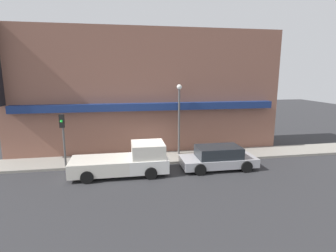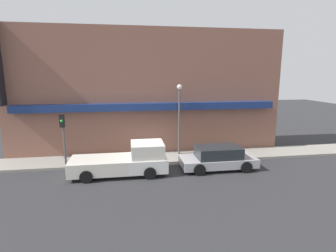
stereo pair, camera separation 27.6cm
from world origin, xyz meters
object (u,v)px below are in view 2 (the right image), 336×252
at_px(pickup_truck, 126,161).
at_px(street_lamp, 179,111).
at_px(fire_hydrant, 137,154).
at_px(traffic_light, 63,130).
at_px(parked_car, 218,158).

relative_size(pickup_truck, street_lamp, 1.12).
distance_m(pickup_truck, fire_hydrant, 2.28).
height_order(pickup_truck, traffic_light, traffic_light).
relative_size(street_lamp, traffic_light, 1.51).
bearing_deg(pickup_truck, traffic_light, 158.64).
relative_size(parked_car, street_lamp, 0.94).
relative_size(pickup_truck, traffic_light, 1.70).
distance_m(pickup_truck, traffic_light, 4.34).
xyz_separation_m(pickup_truck, traffic_light, (-3.73, 1.52, 1.62)).
bearing_deg(traffic_light, parked_car, -9.22).
bearing_deg(traffic_light, pickup_truck, -22.19).
bearing_deg(pickup_truck, parked_car, 0.82).
bearing_deg(street_lamp, pickup_truck, -142.18).
relative_size(fire_hydrant, street_lamp, 0.15).
relative_size(parked_car, fire_hydrant, 6.39).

